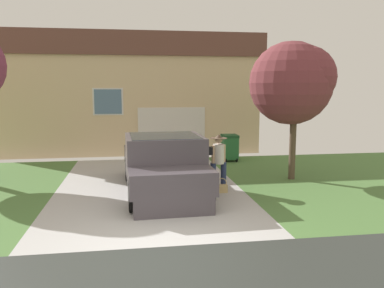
# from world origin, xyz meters

# --- Properties ---
(pickup_truck) EXTENTS (2.29, 5.11, 1.62)m
(pickup_truck) POSITION_xyz_m (0.38, 3.64, 0.72)
(pickup_truck) COLOR #4D464D
(pickup_truck) RESTS_ON ground
(person_with_hat) EXTENTS (0.49, 0.47, 1.59)m
(person_with_hat) POSITION_xyz_m (1.93, 3.79, 0.87)
(person_with_hat) COLOR navy
(person_with_hat) RESTS_ON ground
(handbag) EXTENTS (0.31, 0.16, 0.40)m
(handbag) POSITION_xyz_m (1.96, 3.50, 0.13)
(handbag) COLOR tan
(handbag) RESTS_ON ground
(house_with_garage) EXTENTS (11.31, 5.82, 5.18)m
(house_with_garage) POSITION_xyz_m (-0.34, 12.51, 2.62)
(house_with_garage) COLOR #D3B78B
(house_with_garage) RESTS_ON ground
(front_yard_tree) EXTENTS (2.57, 2.55, 4.28)m
(front_yard_tree) POSITION_xyz_m (4.51, 4.73, 3.05)
(front_yard_tree) COLOR brown
(front_yard_tree) RESTS_ON ground
(wheeled_trash_bin) EXTENTS (0.60, 0.72, 1.04)m
(wheeled_trash_bin) POSITION_xyz_m (3.34, 8.08, 0.57)
(wheeled_trash_bin) COLOR #286B38
(wheeled_trash_bin) RESTS_ON ground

